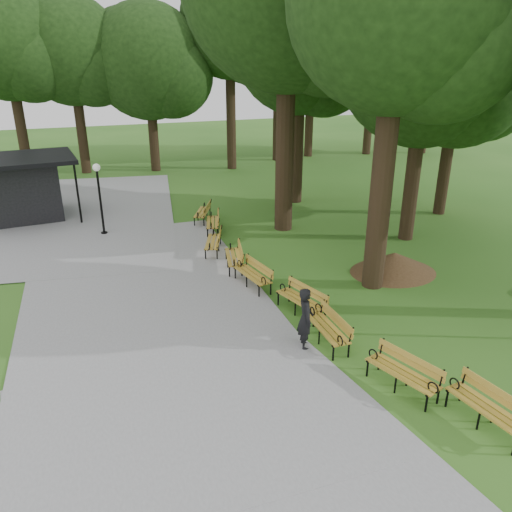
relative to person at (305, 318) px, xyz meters
name	(u,v)px	position (x,y,z in m)	size (l,w,h in m)	color
ground	(302,331)	(0.29, 0.75, -0.86)	(100.00, 100.00, 0.00)	#2F651C
path	(142,308)	(-3.71, 3.75, -0.83)	(12.00, 38.00, 0.06)	gray
person	(305,318)	(0.00, 0.00, 0.00)	(0.63, 0.41, 1.72)	black
kiosk	(17,188)	(-7.62, 15.19, 0.63)	(4.75, 4.13, 2.98)	black
lamp_post	(98,184)	(-4.14, 11.37, 1.38)	(0.32, 0.32, 3.11)	black
dirt_mound	(394,262)	(5.21, 3.31, -0.48)	(2.67, 2.67, 0.75)	#47301C
bench_0	(487,409)	(2.16, -4.10, -0.42)	(1.90, 0.64, 0.88)	#B78E2A
bench_1	(402,373)	(1.28, -2.44, -0.42)	(1.90, 0.64, 0.88)	#B78E2A
bench_2	(327,328)	(0.65, -0.02, -0.42)	(1.90, 0.64, 0.88)	#B78E2A
bench_3	(301,300)	(0.73, 1.72, -0.42)	(1.90, 0.64, 0.88)	#B78E2A
bench_4	(252,275)	(0.03, 4.00, -0.42)	(1.90, 0.64, 0.88)	#B78E2A
bench_5	(234,257)	(-0.04, 5.73, -0.42)	(1.90, 0.64, 0.88)	#B78E2A
bench_6	(213,242)	(-0.28, 7.56, -0.42)	(1.90, 0.64, 0.88)	#B78E2A
bench_7	(213,222)	(0.41, 9.98, -0.42)	(1.90, 0.64, 0.88)	#B78E2A
bench_8	(202,212)	(0.39, 11.62, -0.42)	(1.90, 0.64, 0.88)	#B78E2A
lawn_tree_0	(400,0)	(3.87, 2.63, 7.79)	(6.36, 6.36, 11.91)	black
lawn_tree_1	(427,58)	(7.88, 6.14, 6.34)	(6.73, 6.73, 10.60)	black
lawn_tree_4	(299,50)	(5.99, 13.25, 6.70)	(6.27, 6.27, 10.76)	black
lawn_tree_5	(459,74)	(11.75, 8.62, 5.69)	(6.10, 6.10, 9.63)	black
tree_backdrop	(247,43)	(7.23, 23.83, 7.28)	(37.15, 9.76, 16.29)	black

